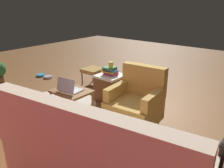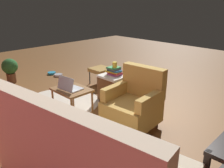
{
  "view_description": "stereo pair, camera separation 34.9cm",
  "coord_description": "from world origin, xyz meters",
  "px_view_note": "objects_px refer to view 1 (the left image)",
  "views": [
    {
      "loc": [
        -2.23,
        3.05,
        1.74
      ],
      "look_at": [
        -0.17,
        0.49,
        0.55
      ],
      "focal_mm": 37.08,
      "sensor_mm": 36.0,
      "label": 1
    },
    {
      "loc": [
        -2.49,
        2.82,
        1.74
      ],
      "look_at": [
        -0.17,
        0.49,
        0.55
      ],
      "focal_mm": 37.08,
      "sensor_mm": 36.0,
      "label": 2
    }
  ],
  "objects_px": {
    "armchair": "(136,103)",
    "ottoman": "(93,71)",
    "laptop_desk": "(72,94)",
    "book_stack_hamper": "(110,71)",
    "pet_bowl_steel": "(48,77)",
    "laptop": "(69,88)",
    "pet_bowl_teal": "(41,75)",
    "wicker_hamper": "(110,87)",
    "tv_remote": "(109,72)",
    "couch": "(101,162)",
    "yellow_mug": "(111,65)"
  },
  "relations": [
    {
      "from": "wicker_hamper",
      "to": "book_stack_hamper",
      "type": "distance_m",
      "value": 0.31
    },
    {
      "from": "laptop_desk",
      "to": "laptop",
      "type": "height_order",
      "value": "laptop"
    },
    {
      "from": "armchair",
      "to": "yellow_mug",
      "type": "bearing_deg",
      "value": -29.29
    },
    {
      "from": "laptop",
      "to": "pet_bowl_steel",
      "type": "height_order",
      "value": "laptop"
    },
    {
      "from": "tv_remote",
      "to": "ottoman",
      "type": "relative_size",
      "value": 0.4
    },
    {
      "from": "yellow_mug",
      "to": "tv_remote",
      "type": "bearing_deg",
      "value": -37.63
    },
    {
      "from": "couch",
      "to": "tv_remote",
      "type": "distance_m",
      "value": 2.31
    },
    {
      "from": "couch",
      "to": "tv_remote",
      "type": "relative_size",
      "value": 12.46
    },
    {
      "from": "wicker_hamper",
      "to": "pet_bowl_teal",
      "type": "relative_size",
      "value": 2.4
    },
    {
      "from": "laptop_desk",
      "to": "pet_bowl_steel",
      "type": "bearing_deg",
      "value": -26.78
    },
    {
      "from": "laptop",
      "to": "pet_bowl_steel",
      "type": "bearing_deg",
      "value": -27.68
    },
    {
      "from": "book_stack_hamper",
      "to": "tv_remote",
      "type": "relative_size",
      "value": 1.76
    },
    {
      "from": "armchair",
      "to": "laptop",
      "type": "relative_size",
      "value": 2.54
    },
    {
      "from": "couch",
      "to": "yellow_mug",
      "type": "distance_m",
      "value": 2.16
    },
    {
      "from": "wicker_hamper",
      "to": "pet_bowl_teal",
      "type": "distance_m",
      "value": 2.21
    },
    {
      "from": "armchair",
      "to": "wicker_hamper",
      "type": "xyz_separation_m",
      "value": [
        0.89,
        -0.5,
        -0.12
      ]
    },
    {
      "from": "couch",
      "to": "wicker_hamper",
      "type": "height_order",
      "value": "couch"
    },
    {
      "from": "laptop_desk",
      "to": "ottoman",
      "type": "distance_m",
      "value": 1.6
    },
    {
      "from": "wicker_hamper",
      "to": "laptop_desk",
      "type": "bearing_deg",
      "value": 91.49
    },
    {
      "from": "laptop_desk",
      "to": "couch",
      "type": "bearing_deg",
      "value": 148.3
    },
    {
      "from": "armchair",
      "to": "pet_bowl_steel",
      "type": "distance_m",
      "value": 2.91
    },
    {
      "from": "armchair",
      "to": "pet_bowl_teal",
      "type": "xyz_separation_m",
      "value": [
        3.09,
        -0.52,
        -0.34
      ]
    },
    {
      "from": "book_stack_hamper",
      "to": "ottoman",
      "type": "relative_size",
      "value": 0.7
    },
    {
      "from": "wicker_hamper",
      "to": "yellow_mug",
      "type": "xyz_separation_m",
      "value": [
        -0.04,
        0.03,
        0.44
      ]
    },
    {
      "from": "wicker_hamper",
      "to": "pet_bowl_steel",
      "type": "xyz_separation_m",
      "value": [
        1.95,
        -0.05,
        -0.22
      ]
    },
    {
      "from": "pet_bowl_steel",
      "to": "armchair",
      "type": "bearing_deg",
      "value": 168.99
    },
    {
      "from": "armchair",
      "to": "ottoman",
      "type": "relative_size",
      "value": 2.17
    },
    {
      "from": "pet_bowl_steel",
      "to": "ottoman",
      "type": "bearing_deg",
      "value": -162.34
    },
    {
      "from": "laptop",
      "to": "yellow_mug",
      "type": "relative_size",
      "value": 3.42
    },
    {
      "from": "pet_bowl_steel",
      "to": "pet_bowl_teal",
      "type": "height_order",
      "value": "same"
    },
    {
      "from": "laptop",
      "to": "yellow_mug",
      "type": "distance_m",
      "value": 0.97
    },
    {
      "from": "tv_remote",
      "to": "ottoman",
      "type": "bearing_deg",
      "value": -34.1
    },
    {
      "from": "ottoman",
      "to": "pet_bowl_steel",
      "type": "height_order",
      "value": "ottoman"
    },
    {
      "from": "laptop_desk",
      "to": "book_stack_hamper",
      "type": "distance_m",
      "value": 0.96
    },
    {
      "from": "couch",
      "to": "laptop_desk",
      "type": "height_order",
      "value": "couch"
    },
    {
      "from": "couch",
      "to": "book_stack_hamper",
      "type": "bearing_deg",
      "value": -53.05
    },
    {
      "from": "book_stack_hamper",
      "to": "pet_bowl_steel",
      "type": "xyz_separation_m",
      "value": [
        1.95,
        -0.05,
        -0.53
      ]
    },
    {
      "from": "ottoman",
      "to": "pet_bowl_teal",
      "type": "relative_size",
      "value": 2.0
    },
    {
      "from": "pet_bowl_steel",
      "to": "pet_bowl_teal",
      "type": "relative_size",
      "value": 1.0
    },
    {
      "from": "couch",
      "to": "yellow_mug",
      "type": "height_order",
      "value": "couch"
    },
    {
      "from": "ottoman",
      "to": "pet_bowl_teal",
      "type": "distance_m",
      "value": 1.47
    },
    {
      "from": "wicker_hamper",
      "to": "pet_bowl_teal",
      "type": "height_order",
      "value": "wicker_hamper"
    },
    {
      "from": "ottoman",
      "to": "pet_bowl_teal",
      "type": "height_order",
      "value": "ottoman"
    },
    {
      "from": "book_stack_hamper",
      "to": "ottoman",
      "type": "height_order",
      "value": "book_stack_hamper"
    },
    {
      "from": "wicker_hamper",
      "to": "pet_bowl_teal",
      "type": "xyz_separation_m",
      "value": [
        2.2,
        -0.02,
        -0.22
      ]
    },
    {
      "from": "laptop_desk",
      "to": "laptop",
      "type": "relative_size",
      "value": 1.64
    },
    {
      "from": "laptop_desk",
      "to": "pet_bowl_teal",
      "type": "xyz_separation_m",
      "value": [
        2.23,
        -0.97,
        -0.4
      ]
    },
    {
      "from": "couch",
      "to": "wicker_hamper",
      "type": "relative_size",
      "value": 4.15
    },
    {
      "from": "wicker_hamper",
      "to": "yellow_mug",
      "type": "relative_size",
      "value": 4.8
    },
    {
      "from": "tv_remote",
      "to": "pet_bowl_steel",
      "type": "distance_m",
      "value": 1.91
    }
  ]
}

